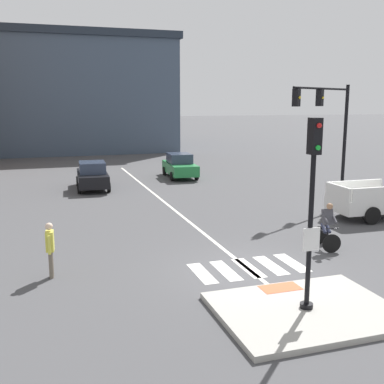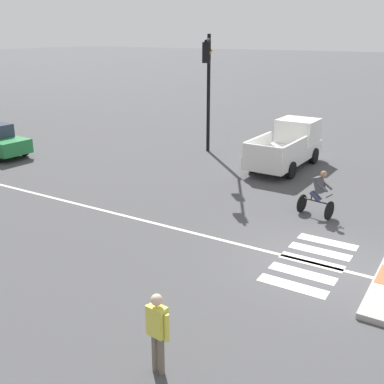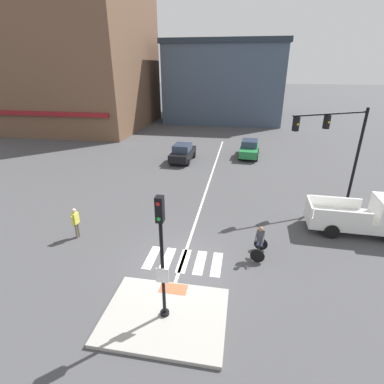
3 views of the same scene
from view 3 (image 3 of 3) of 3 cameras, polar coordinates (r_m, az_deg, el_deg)
The scene contains 18 objects.
ground_plane at distance 13.73m, azimuth -1.91°, elevation -13.99°, with size 300.00×300.00×0.00m, color #474749.
traffic_island at distance 11.47m, azimuth -5.29°, elevation -22.79°, with size 4.36×3.34×0.15m, color #A3A099.
tactile_pad_front at distance 12.33m, azimuth -3.64°, elevation -18.21°, with size 1.10×0.60×0.01m, color #DB5B38.
signal_pole at distance 9.61m, azimuth -5.93°, elevation -10.93°, with size 0.44×0.38×4.62m.
crosswalk_stripe_a at distance 14.32m, azimuth -7.82°, elevation -12.43°, with size 0.44×1.80×0.01m, color silver.
crosswalk_stripe_b at distance 14.13m, azimuth -4.77°, elevation -12.82°, with size 0.44×1.80×0.01m, color silver.
crosswalk_stripe_c at distance 13.99m, azimuth -1.63°, elevation -13.18°, with size 0.44×1.80×0.01m, color silver.
crosswalk_stripe_d at distance 13.88m, azimuth 1.57°, elevation -13.51°, with size 0.44×1.80×0.01m, color silver.
crosswalk_stripe_e at distance 13.81m, azimuth 4.82°, elevation -13.80°, with size 0.44×1.80×0.01m, color silver.
lane_centre_line at distance 22.41m, azimuth 3.18°, elevation 1.50°, with size 0.14×28.00×0.01m, color silver.
traffic_light_mast at distance 20.31m, azimuth 26.66°, elevation 9.24°, with size 4.80×2.69×6.00m.
building_corner_left at distance 52.68m, azimuth 6.53°, elevation 20.61°, with size 18.03×17.46×11.86m.
building_corner_right at distance 47.74m, azimuth -22.20°, elevation 23.21°, with size 20.13×18.81×18.99m.
car_black_westbound_distant at distance 27.80m, azimuth -1.82°, elevation 7.64°, with size 2.00×4.18×1.64m.
car_green_eastbound_distant at distance 29.76m, azimuth 11.05°, elevation 8.28°, with size 2.03×4.19×1.64m.
pickup_truck_white_cross_right at distance 18.16m, azimuth 30.93°, elevation -4.10°, with size 5.15×2.16×2.08m.
cyclist at distance 14.12m, azimuth 13.07°, elevation -9.20°, with size 0.85×1.19×1.68m.
pedestrian_at_curb_left at distance 16.33m, azimuth -21.67°, elevation -5.18°, with size 0.26×0.55×1.67m.
Camera 3 is at (2.33, -10.67, 8.32)m, focal length 27.45 mm.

